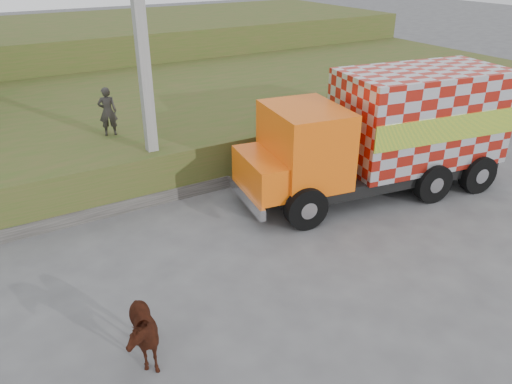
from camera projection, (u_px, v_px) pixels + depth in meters
ground at (262, 258)px, 12.26m from camera, size 120.00×120.00×0.00m
embankment at (130, 120)px, 19.64m from camera, size 40.00×12.00×1.50m
embankment_far at (63, 52)px, 28.57m from camera, size 40.00×12.00×3.00m
retaining_strip at (128, 202)px, 14.49m from camera, size 16.00×0.50×0.40m
utility_pole at (144, 62)px, 13.55m from camera, size 1.20×0.30×8.00m
cargo_truck at (387, 132)px, 14.93m from camera, size 8.52×3.89×3.67m
cow at (137, 331)px, 8.99m from camera, size 0.78×1.56×1.29m
pedestrian at (108, 111)px, 15.53m from camera, size 0.64×0.50×1.54m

